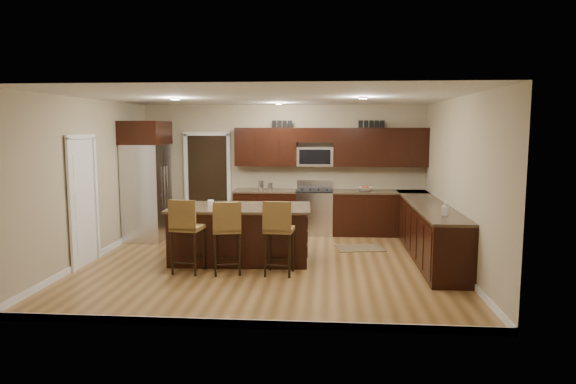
# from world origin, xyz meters

# --- Properties ---
(floor) EXTENTS (6.00, 6.00, 0.00)m
(floor) POSITION_xyz_m (0.00, 0.00, 0.00)
(floor) COLOR olive
(floor) RESTS_ON ground
(ceiling) EXTENTS (6.00, 6.00, 0.00)m
(ceiling) POSITION_xyz_m (0.00, 0.00, 2.70)
(ceiling) COLOR silver
(ceiling) RESTS_ON wall_back
(wall_back) EXTENTS (6.00, 0.00, 6.00)m
(wall_back) POSITION_xyz_m (0.00, 2.75, 1.35)
(wall_back) COLOR tan
(wall_back) RESTS_ON floor
(wall_left) EXTENTS (0.00, 5.50, 5.50)m
(wall_left) POSITION_xyz_m (-3.00, 0.00, 1.35)
(wall_left) COLOR tan
(wall_left) RESTS_ON floor
(wall_right) EXTENTS (0.00, 5.50, 5.50)m
(wall_right) POSITION_xyz_m (3.00, 0.00, 1.35)
(wall_right) COLOR tan
(wall_right) RESTS_ON floor
(base_cabinets) EXTENTS (4.02, 3.96, 0.92)m
(base_cabinets) POSITION_xyz_m (1.90, 1.45, 0.46)
(base_cabinets) COLOR black
(base_cabinets) RESTS_ON floor
(upper_cabinets) EXTENTS (4.00, 0.33, 0.80)m
(upper_cabinets) POSITION_xyz_m (1.04, 2.58, 1.84)
(upper_cabinets) COLOR black
(upper_cabinets) RESTS_ON wall_back
(range) EXTENTS (0.76, 0.64, 1.11)m
(range) POSITION_xyz_m (0.68, 2.45, 0.47)
(range) COLOR silver
(range) RESTS_ON floor
(microwave) EXTENTS (0.76, 0.31, 0.40)m
(microwave) POSITION_xyz_m (0.68, 2.60, 1.62)
(microwave) COLOR silver
(microwave) RESTS_ON upper_cabinets
(doorway) EXTENTS (0.85, 0.03, 2.06)m
(doorway) POSITION_xyz_m (-1.65, 2.73, 1.03)
(doorway) COLOR black
(doorway) RESTS_ON floor
(pantry_door) EXTENTS (0.03, 0.80, 2.04)m
(pantry_door) POSITION_xyz_m (-2.98, -0.30, 1.02)
(pantry_door) COLOR white
(pantry_door) RESTS_ON floor
(letter_decor) EXTENTS (2.20, 0.03, 0.15)m
(letter_decor) POSITION_xyz_m (0.90, 2.58, 2.29)
(letter_decor) COLOR black
(letter_decor) RESTS_ON upper_cabinets
(island) EXTENTS (2.38, 1.31, 0.92)m
(island) POSITION_xyz_m (-0.50, 0.18, 0.43)
(island) COLOR black
(island) RESTS_ON floor
(stool_left) EXTENTS (0.48, 0.48, 1.15)m
(stool_left) POSITION_xyz_m (-1.19, -0.67, 0.72)
(stool_left) COLOR olive
(stool_left) RESTS_ON floor
(stool_mid) EXTENTS (0.50, 0.50, 1.13)m
(stool_mid) POSITION_xyz_m (-0.56, -0.66, 0.70)
(stool_mid) COLOR olive
(stool_mid) RESTS_ON floor
(stool_right) EXTENTS (0.46, 0.46, 1.15)m
(stool_right) POSITION_xyz_m (0.23, -0.67, 0.72)
(stool_right) COLOR olive
(stool_right) RESTS_ON floor
(refrigerator) EXTENTS (0.79, 1.01, 2.35)m
(refrigerator) POSITION_xyz_m (-2.62, 1.66, 1.20)
(refrigerator) COLOR silver
(refrigerator) RESTS_ON floor
(floor_mat) EXTENTS (0.94, 0.70, 0.01)m
(floor_mat) POSITION_xyz_m (1.56, 1.19, 0.01)
(floor_mat) COLOR brown
(floor_mat) RESTS_ON floor
(fruit_bowl) EXTENTS (0.35, 0.35, 0.08)m
(fruit_bowl) POSITION_xyz_m (1.72, 2.45, 0.96)
(fruit_bowl) COLOR silver
(fruit_bowl) RESTS_ON base_cabinets
(soap_bottle) EXTENTS (0.12, 0.12, 0.21)m
(soap_bottle) POSITION_xyz_m (2.70, -0.48, 1.02)
(soap_bottle) COLOR #B2B2B2
(soap_bottle) RESTS_ON base_cabinets
(canister_tall) EXTENTS (0.12, 0.12, 0.19)m
(canister_tall) POSITION_xyz_m (-0.45, 2.45, 1.02)
(canister_tall) COLOR silver
(canister_tall) RESTS_ON base_cabinets
(canister_short) EXTENTS (0.11, 0.11, 0.15)m
(canister_short) POSITION_xyz_m (-0.25, 2.45, 1.00)
(canister_short) COLOR silver
(canister_short) RESTS_ON base_cabinets
(island_jar) EXTENTS (0.10, 0.10, 0.10)m
(island_jar) POSITION_xyz_m (-1.00, 0.18, 0.97)
(island_jar) COLOR white
(island_jar) RESTS_ON island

